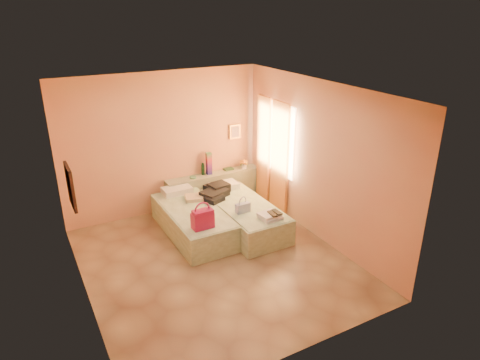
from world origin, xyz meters
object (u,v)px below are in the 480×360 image
Objects in this scene: water_bottle at (203,169)px; green_book at (228,169)px; blue_handbag at (243,208)px; towel_stack at (270,216)px; bed_left at (194,221)px; flower_vase at (244,163)px; bed_right at (243,216)px; magenta_handbag at (203,219)px; headboard_ledge at (214,188)px.

green_book is at bearing -0.56° from water_bottle.
blue_handbag is 0.75× the size of towel_stack.
water_bottle is at bearing 57.61° from bed_left.
green_book is at bearing 40.54° from bed_left.
water_bottle is 1.66m from blue_handbag.
water_bottle is 0.97× the size of flower_vase.
flower_vase is (0.32, -0.11, 0.11)m from green_book.
green_book is 2.12m from towel_stack.
bed_right is at bearing -119.68° from flower_vase.
green_book is 0.58× the size of magenta_handbag.
blue_handbag reaches higher than bed_right.
bed_right is at bearing -15.55° from bed_left.
water_bottle reaches higher than towel_stack.
magenta_handbag is (-1.74, -1.73, -0.11)m from flower_vase.
bed_left is at bearing -122.20° from water_bottle.
green_book reaches higher than towel_stack.
headboard_ledge reaches higher than towel_stack.
flower_vase is (0.71, 1.25, 0.52)m from bed_right.
bed_left is 9.87× the size of green_book.
bed_right is at bearing 23.28° from magenta_handbag.
green_book is at bearing 8.94° from headboard_ledge.
bed_right is at bearing 99.46° from towel_stack.
towel_stack is at bearing -81.33° from water_bottle.
water_bottle is 0.60m from green_book.
magenta_handbag is at bearing -120.27° from headboard_ledge.
headboard_ledge is 0.84m from flower_vase.
bed_left is 1.00× the size of bed_right.
flower_vase is 1.79m from blue_handbag.
bed_right is 9.87× the size of green_book.
bed_left is 1.42m from water_bottle.
bed_right is (-0.01, -1.30, -0.08)m from headboard_ledge.
bed_right is at bearing -109.19° from green_book.
flower_vase reaches higher than towel_stack.
bed_left is 1.75m from green_book.
blue_handbag is (-0.89, -1.54, -0.19)m from flower_vase.
towel_stack is at bearing -14.53° from magenta_handbag.
bed_right is 5.71× the size of towel_stack.
magenta_handbag reaches higher than towel_stack.
water_bottle is 0.92× the size of blue_handbag.
magenta_handbag is 1.01× the size of towel_stack.
water_bottle is at bearing 86.43° from blue_handbag.
towel_stack is at bearing -106.49° from flower_vase.
towel_stack is (1.02, -0.99, 0.30)m from bed_left.
headboard_ledge is at bearing -174.25° from green_book.
blue_handbag is (-0.17, -0.29, 0.33)m from bed_right.
towel_stack reaches higher than bed_left.
flower_vase is (0.71, -0.05, 0.45)m from headboard_ledge.
bed_left is 5.71× the size of towel_stack.
flower_vase is (1.61, 1.00, 0.52)m from bed_left.
towel_stack is (1.15, -0.27, -0.12)m from magenta_handbag.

